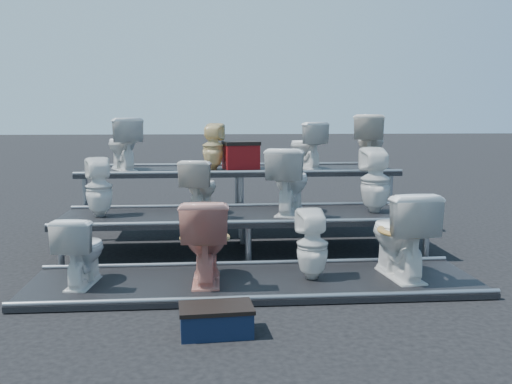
{
  "coord_description": "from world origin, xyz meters",
  "views": [
    {
      "loc": [
        -0.43,
        -6.49,
        1.61
      ],
      "look_at": [
        0.13,
        0.1,
        0.7
      ],
      "focal_mm": 40.0,
      "sensor_mm": 36.0,
      "label": 1
    }
  ],
  "objects": [
    {
      "name": "toilet_3",
      "position": [
        1.39,
        -1.3,
        0.48
      ],
      "size": [
        0.54,
        0.86,
        0.84
      ],
      "primitive_type": "imported",
      "rotation": [
        0.0,
        0.0,
        3.24
      ],
      "color": "silver",
      "rests_on": "tier_front"
    },
    {
      "name": "toilet_7",
      "position": [
        1.53,
        0.0,
        0.84
      ],
      "size": [
        0.35,
        0.35,
        0.76
      ],
      "primitive_type": "imported",
      "rotation": [
        0.0,
        0.0,
        3.15
      ],
      "color": "silver",
      "rests_on": "tier_mid"
    },
    {
      "name": "toilet_1",
      "position": [
        -0.46,
        -1.3,
        0.45
      ],
      "size": [
        0.46,
        0.78,
        0.79
      ],
      "primitive_type": "imported",
      "rotation": [
        0.0,
        0.0,
        3.12
      ],
      "color": "tan",
      "rests_on": "tier_front"
    },
    {
      "name": "ground",
      "position": [
        0.0,
        0.0,
        0.0
      ],
      "size": [
        80.0,
        80.0,
        0.0
      ],
      "primitive_type": "plane",
      "color": "black",
      "rests_on": "ground"
    },
    {
      "name": "toilet_4",
      "position": [
        -1.65,
        0.0,
        0.79
      ],
      "size": [
        0.37,
        0.37,
        0.66
      ],
      "primitive_type": "imported",
      "rotation": [
        0.0,
        0.0,
        3.4
      ],
      "color": "silver",
      "rests_on": "tier_mid"
    },
    {
      "name": "toilet_0",
      "position": [
        -1.58,
        -1.3,
        0.38
      ],
      "size": [
        0.43,
        0.67,
        0.64
      ],
      "primitive_type": "imported",
      "rotation": [
        0.0,
        0.0,
        3.01
      ],
      "color": "silver",
      "rests_on": "tier_front"
    },
    {
      "name": "toilet_8",
      "position": [
        -1.56,
        1.3,
        1.21
      ],
      "size": [
        0.63,
        0.79,
        0.7
      ],
      "primitive_type": "imported",
      "rotation": [
        0.0,
        0.0,
        3.54
      ],
      "color": "silver",
      "rests_on": "tier_back"
    },
    {
      "name": "toilet_11",
      "position": [
        1.83,
        1.3,
        1.23
      ],
      "size": [
        0.63,
        0.83,
        0.74
      ],
      "primitive_type": "imported",
      "rotation": [
        0.0,
        0.0,
        2.81
      ],
      "color": "beige",
      "rests_on": "tier_back"
    },
    {
      "name": "tier_back",
      "position": [
        0.0,
        1.3,
        0.43
      ],
      "size": [
        4.2,
        1.2,
        0.86
      ],
      "primitive_type": "cube",
      "color": "black",
      "rests_on": "ground"
    },
    {
      "name": "tier_front",
      "position": [
        0.0,
        -1.3,
        0.03
      ],
      "size": [
        4.2,
        1.2,
        0.06
      ],
      "primitive_type": "cube",
      "color": "black",
      "rests_on": "ground"
    },
    {
      "name": "red_crate",
      "position": [
        0.03,
        1.33,
        1.02
      ],
      "size": [
        0.51,
        0.44,
        0.33
      ],
      "primitive_type": "cube",
      "rotation": [
        0.0,
        0.0,
        0.17
      ],
      "color": "maroon",
      "rests_on": "tier_back"
    },
    {
      "name": "toilet_6",
      "position": [
        0.51,
        0.0,
        0.85
      ],
      "size": [
        0.66,
        0.86,
        0.77
      ],
      "primitive_type": "imported",
      "rotation": [
        0.0,
        0.0,
        2.8
      ],
      "color": "silver",
      "rests_on": "tier_mid"
    },
    {
      "name": "toilet_5",
      "position": [
        -0.52,
        0.0,
        0.78
      ],
      "size": [
        0.49,
        0.69,
        0.64
      ],
      "primitive_type": "imported",
      "rotation": [
        0.0,
        0.0,
        2.91
      ],
      "color": "beige",
      "rests_on": "tier_mid"
    },
    {
      "name": "toilet_9",
      "position": [
        -0.35,
        1.3,
        1.17
      ],
      "size": [
        0.35,
        0.36,
        0.63
      ],
      "primitive_type": "imported",
      "rotation": [
        0.0,
        0.0,
        2.86
      ],
      "color": "beige",
      "rests_on": "tier_back"
    },
    {
      "name": "step_stool",
      "position": [
        -0.38,
        -2.46,
        0.09
      ],
      "size": [
        0.54,
        0.35,
        0.19
      ],
      "primitive_type": "cube",
      "rotation": [
        0.0,
        0.0,
        0.07
      ],
      "color": "black",
      "rests_on": "ground"
    },
    {
      "name": "toilet_10",
      "position": [
        0.93,
        1.3,
        1.18
      ],
      "size": [
        0.56,
        0.72,
        0.64
      ],
      "primitive_type": "imported",
      "rotation": [
        0.0,
        0.0,
        3.5
      ],
      "color": "silver",
      "rests_on": "tier_back"
    },
    {
      "name": "toilet_2",
      "position": [
        0.55,
        -1.3,
        0.39
      ],
      "size": [
        0.32,
        0.32,
        0.66
      ],
      "primitive_type": "imported",
      "rotation": [
        0.0,
        0.0,
        3.21
      ],
      "color": "silver",
      "rests_on": "tier_front"
    },
    {
      "name": "tier_mid",
      "position": [
        0.0,
        0.0,
        0.23
      ],
      "size": [
        4.2,
        1.2,
        0.46
      ],
      "primitive_type": "cube",
      "color": "black",
      "rests_on": "ground"
    }
  ]
}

